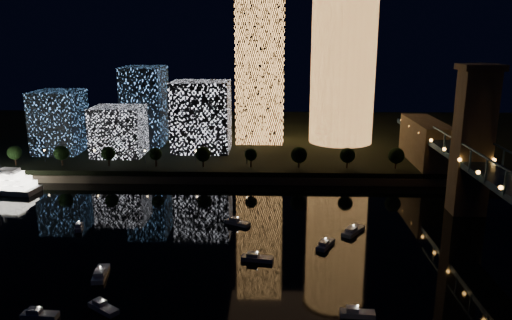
% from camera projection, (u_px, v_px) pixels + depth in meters
% --- Properties ---
extents(ground, '(520.00, 520.00, 0.00)m').
position_uv_depth(ground, '(276.00, 279.00, 124.35)').
color(ground, black).
rests_on(ground, ground).
extents(far_bank, '(420.00, 160.00, 5.00)m').
position_uv_depth(far_bank, '(274.00, 138.00, 278.66)').
color(far_bank, black).
rests_on(far_bank, ground).
extents(seawall, '(420.00, 6.00, 3.00)m').
position_uv_depth(seawall, '(275.00, 180.00, 203.38)').
color(seawall, '#6B5E4C').
rests_on(seawall, ground).
extents(tower_cylindrical, '(34.00, 34.00, 83.16)m').
position_uv_depth(tower_cylindrical, '(343.00, 60.00, 247.58)').
color(tower_cylindrical, '#FFA651').
rests_on(tower_cylindrical, far_bank).
extents(tower_rectangular, '(23.92, 23.92, 76.09)m').
position_uv_depth(tower_rectangular, '(260.00, 66.00, 252.02)').
color(tower_rectangular, '#FFA651').
rests_on(tower_rectangular, far_bank).
extents(midrise_blocks, '(89.69, 47.44, 38.54)m').
position_uv_depth(midrise_blocks, '(141.00, 116.00, 237.70)').
color(midrise_blocks, white).
rests_on(midrise_blocks, far_bank).
extents(motorboats, '(91.28, 67.70, 2.78)m').
position_uv_depth(motorboats, '(233.00, 265.00, 130.15)').
color(motorboats, silver).
rests_on(motorboats, ground).
extents(esplanade_trees, '(166.34, 6.92, 8.96)m').
position_uv_depth(esplanade_trees, '(218.00, 154.00, 207.72)').
color(esplanade_trees, black).
rests_on(esplanade_trees, far_bank).
extents(street_lamps, '(132.70, 0.70, 5.65)m').
position_uv_depth(street_lamps, '(196.00, 154.00, 214.22)').
color(street_lamps, black).
rests_on(street_lamps, far_bank).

